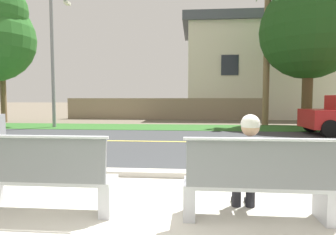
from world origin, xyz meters
The scene contains 14 objects.
ground_plane centered at (0.00, 8.00, 0.00)m, with size 140.00×140.00×0.00m, color #665B4C.
sidewalk_pavement centered at (0.00, 0.40, 0.01)m, with size 44.00×3.60×0.01m, color beige.
curb_edge centered at (0.00, 2.35, 0.06)m, with size 44.00×0.30×0.11m, color #ADA89E.
street_asphalt centered at (0.00, 6.50, 0.00)m, with size 52.00×8.00×0.01m, color #383A3D.
road_centre_line centered at (0.00, 6.50, 0.01)m, with size 48.00×0.14×0.01m, color #E0CC4C.
far_verge_grass centered at (0.00, 11.05, 0.01)m, with size 48.00×2.80×0.02m, color #2D6026.
bench_left centered at (-1.29, 0.53, 0.45)m, with size 1.71×0.48×1.01m.
bench_right centered at (1.29, 0.53, 0.45)m, with size 1.71×0.48×1.01m.
seated_person_grey centered at (1.20, 0.70, 0.68)m, with size 0.52×0.68×1.25m.
streetlamp centered at (-6.21, 10.86, 3.89)m, with size 0.24×2.10×6.78m.
shade_tree_left centered at (6.30, 11.91, 5.06)m, with size 4.71×4.71×7.78m.
palm_tree_short centered at (4.31, 12.61, 6.09)m, with size 2.09×1.98×7.57m.
garden_wall centered at (-1.41, 16.16, 0.70)m, with size 13.00×0.36×1.40m, color gray.
house_across_street centered at (5.07, 19.36, 3.55)m, with size 10.50×6.91×7.01m.
Camera 1 is at (0.53, -2.80, 1.45)m, focal length 30.79 mm.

